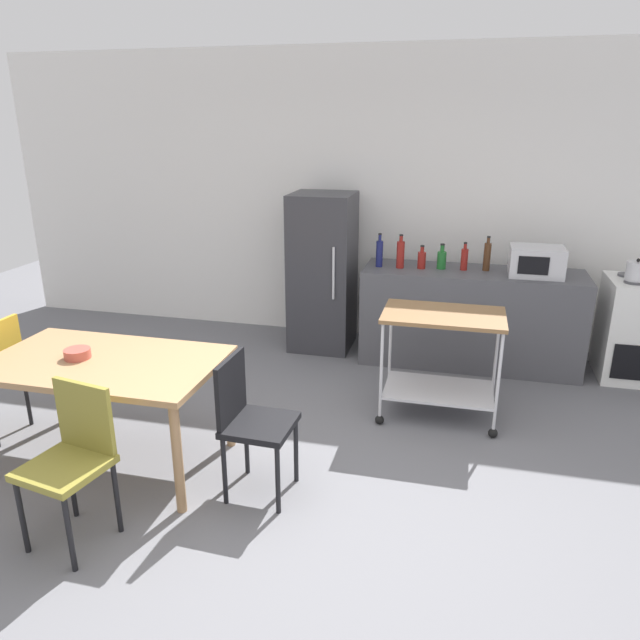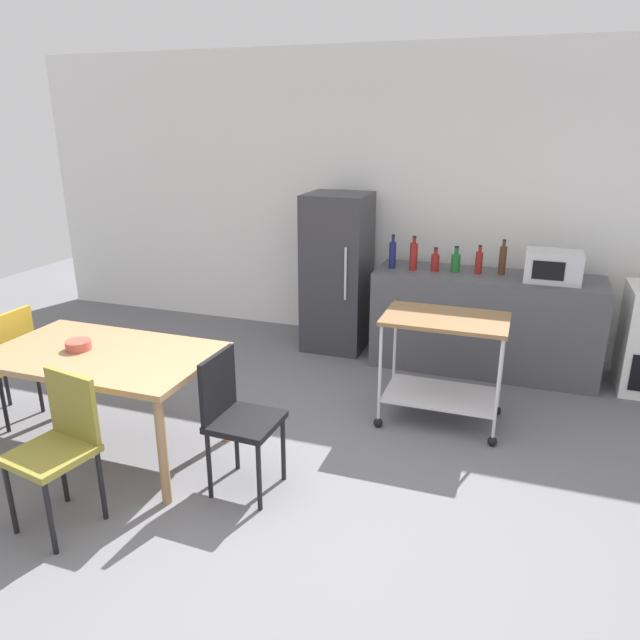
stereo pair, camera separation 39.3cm
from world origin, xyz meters
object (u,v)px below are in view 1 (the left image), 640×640
bottle_wine (487,256)px  bottle_olive_oil (422,259)px  refrigerator (323,272)px  bottle_sparkling_water (442,259)px  chair_olive (73,454)px  bottle_soy_sauce (379,253)px  bottle_sesame_oil (464,259)px  fruit_bowl (77,354)px  chair_black (250,417)px  microwave (536,261)px  dining_table (105,371)px  kitchen_cart (441,348)px  bottle_soda (400,254)px  stove_oven (638,329)px  kettle (637,271)px

bottle_wine → bottle_olive_oil: bearing=-173.5°
refrigerator → bottle_sparkling_water: 1.17m
bottle_wine → bottle_sparkling_water: bearing=-175.9°
chair_olive → bottle_soy_sauce: bearing=79.1°
bottle_sesame_oil → fruit_bowl: 3.40m
chair_black → bottle_soy_sauce: 2.51m
bottle_wine → microwave: 0.43m
dining_table → bottle_olive_oil: bottle_olive_oil is taller
refrigerator → bottle_sparkling_water: bearing=-3.9°
dining_table → bottle_olive_oil: 3.00m
bottle_olive_oil → bottle_wine: (0.58, 0.07, 0.05)m
refrigerator → bottle_sparkling_water: (1.15, -0.08, 0.22)m
bottle_soy_sauce → kitchen_cart: bearing=-59.8°
bottle_soda → dining_table: bearing=-125.1°
chair_olive → bottle_sparkling_water: size_ratio=3.81×
bottle_sparkling_water → bottle_olive_oil: bearing=-168.1°
bottle_sparkling_water → chair_black: bearing=-111.7°
chair_black → bottle_sparkling_water: (0.99, 2.48, 0.47)m
bottle_soda → bottle_olive_oil: (0.20, 0.02, -0.05)m
bottle_soy_sauce → bottle_sparkling_water: bottle_soy_sauce is taller
chair_olive → dining_table: bearing=119.7°
kitchen_cart → microwave: microwave is taller
bottle_soda → fruit_bowl: bottle_soda is taller
fruit_bowl → bottle_sparkling_water: bearing=47.7°
bottle_soda → bottle_olive_oil: 0.20m
stove_oven → bottle_wine: 1.47m
bottle_sesame_oil → microwave: bearing=-6.0°
bottle_soda → bottle_sparkling_water: (0.38, 0.06, -0.04)m
bottle_soy_sauce → bottle_olive_oil: bearing=3.0°
bottle_soy_sauce → bottle_sesame_oil: (0.78, 0.06, -0.02)m
bottle_soy_sauce → kettle: bearing=-1.1°
kitchen_cart → bottle_soda: size_ratio=2.90×
bottle_sparkling_water → kettle: 1.63m
bottle_soy_sauce → bottle_olive_oil: size_ratio=1.45×
refrigerator → chair_olive: bearing=-100.9°
dining_table → bottle_olive_oil: bearing=52.1°
bottle_soy_sauce → microwave: size_ratio=0.69×
kettle → chair_black: bearing=-137.7°
kettle → bottle_soy_sauce: bearing=178.9°
chair_black → refrigerator: bearing=5.8°
kitchen_cart → bottle_sparkling_water: size_ratio=3.89×
kettle → bottle_soda: bearing=178.8°
bottle_soy_sauce → bottle_sesame_oil: 0.78m
bottle_sparkling_water → bottle_soda: bearing=-170.8°
chair_black → bottle_soy_sauce: bottle_soy_sauce is taller
refrigerator → bottle_soda: size_ratio=4.95×
bottle_soy_sauce → kettle: bottle_soy_sauce is taller
refrigerator → bottle_soda: 0.83m
microwave → fruit_bowl: (-3.01, -2.34, -0.25)m
bottle_wine → stove_oven: bearing=-1.4°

